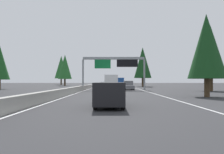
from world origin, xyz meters
name	(u,v)px	position (x,y,z in m)	size (l,w,h in m)	color
ground_plane	(94,87)	(60.00, 0.00, 0.00)	(320.00, 320.00, 0.00)	#2D2D30
median_barrier	(97,85)	(80.00, 0.30, 0.45)	(180.00, 0.56, 0.90)	#9E9B93
shoulder_stripe_right	(129,86)	(70.00, -11.52, 0.01)	(160.00, 0.16, 0.01)	silver
shoulder_stripe_median	(97,86)	(70.00, -0.25, 0.01)	(160.00, 0.16, 0.01)	silver
sign_gantry_overhead	(115,64)	(38.36, -6.03, 5.28)	(0.50, 12.68, 6.64)	gray
minivan_distant_b	(109,93)	(11.23, -5.33, 0.95)	(5.00, 1.95, 1.69)	black
box_truck_near_center	(111,82)	(37.70, -5.37, 1.61)	(8.50, 2.40, 2.95)	white
bus_far_left	(120,81)	(79.92, -8.79, 1.72)	(11.50, 2.55, 3.10)	#1E4793
sedan_far_center	(103,84)	(76.09, -2.01, 0.68)	(4.40, 1.80, 1.47)	black
pickup_mid_right	(128,85)	(40.49, -8.99, 0.91)	(5.60, 2.00, 1.86)	slate
sedan_distant_a	(118,83)	(121.88, -9.10, 0.68)	(4.40, 1.80, 1.47)	red
sedan_mid_left	(123,85)	(66.30, -9.05, 0.68)	(4.40, 1.80, 1.47)	silver
conifer_right_foreground	(207,46)	(20.09, -16.22, 5.74)	(4.16, 4.16, 9.45)	#4C3823
conifer_right_near	(211,51)	(33.84, -23.23, 7.17)	(5.19, 5.19, 11.79)	#4C3823
conifer_right_mid	(143,63)	(65.65, -15.71, 7.94)	(5.74, 5.74, 13.05)	#4C3823
conifer_left_mid	(65,67)	(79.26, 13.14, 7.50)	(5.43, 5.43, 12.34)	#4C3823
conifer_left_far	(61,67)	(104.26, 20.70, 9.10)	(6.58, 6.58, 14.96)	#4C3823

